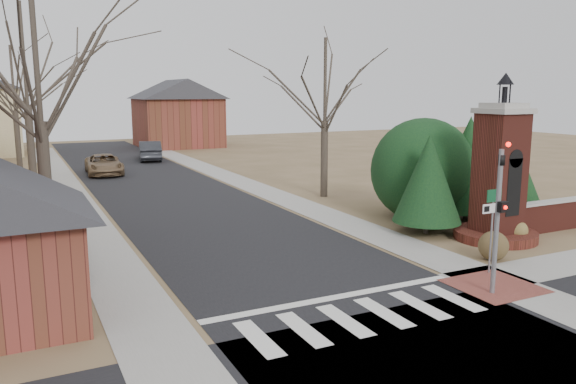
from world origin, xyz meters
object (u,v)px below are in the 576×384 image
brick_gate_monument (499,186)px  traffic_signal_pole (499,206)px  sign_post (493,214)px  distant_car (150,151)px  pickup_truck (104,164)px

brick_gate_monument → traffic_signal_pole: bearing=-136.8°
sign_post → distant_car: bearing=95.0°
traffic_signal_pole → distant_car: size_ratio=0.90×
brick_gate_monument → distant_car: (-6.45, 31.98, -1.34)m
traffic_signal_pole → pickup_truck: (-6.50, 29.57, -1.88)m
traffic_signal_pole → brick_gate_monument: 6.47m
traffic_signal_pole → sign_post: traffic_signal_pole is taller
traffic_signal_pole → sign_post: bearing=47.6°
sign_post → brick_gate_monument: size_ratio=0.42×
traffic_signal_pole → pickup_truck: 30.34m
pickup_truck → distant_car: 8.32m
traffic_signal_pole → pickup_truck: size_ratio=0.88×
sign_post → pickup_truck: bearing=105.5°
pickup_truck → traffic_signal_pole: bearing=-74.3°
traffic_signal_pole → distant_car: 36.48m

